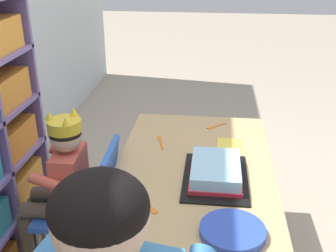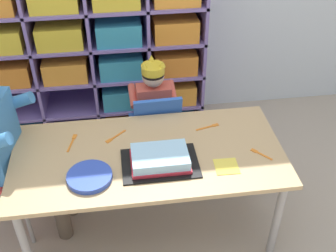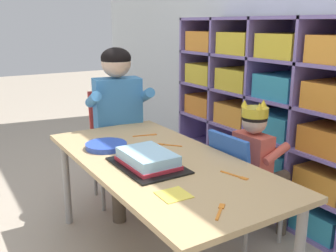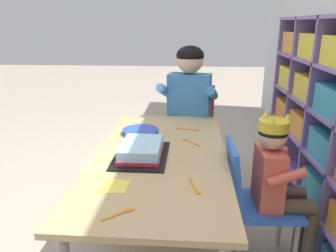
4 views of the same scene
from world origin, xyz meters
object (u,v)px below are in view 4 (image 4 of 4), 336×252
activity_table (160,162)px  classroom_chair_adult_side (190,124)px  adult_helper_seated (188,104)px  paper_plate_stack (140,131)px  classroom_chair_blue (252,198)px  fork_by_napkin (189,129)px  fork_beside_plate_stack (190,142)px  birthday_cake_on_tray (141,151)px  child_with_crown (278,175)px  fork_near_child_seat (121,213)px  fork_at_table_front_edge (195,187)px

activity_table → classroom_chair_adult_side: (-0.83, 0.15, -0.05)m
adult_helper_seated → paper_plate_stack: (0.42, -0.28, -0.08)m
activity_table → classroom_chair_blue: (0.09, 0.46, -0.14)m
fork_by_napkin → fork_beside_plate_stack: 0.22m
birthday_cake_on_tray → fork_by_napkin: (-0.44, 0.23, -0.03)m
child_with_crown → fork_by_napkin: child_with_crown is taller
fork_near_child_seat → fork_beside_plate_stack: same height
paper_plate_stack → fork_at_table_front_edge: size_ratio=1.58×
paper_plate_stack → fork_at_table_front_edge: paper_plate_stack is taller
child_with_crown → birthday_cake_on_tray: child_with_crown is taller
paper_plate_stack → adult_helper_seated: bearing=146.5°
activity_table → classroom_chair_adult_side: size_ratio=1.86×
adult_helper_seated → paper_plate_stack: 0.51m
adult_helper_seated → fork_beside_plate_stack: bearing=-77.2°
classroom_chair_adult_side → paper_plate_stack: classroom_chair_adult_side is taller
paper_plate_stack → fork_beside_plate_stack: bearing=66.8°
paper_plate_stack → birthday_cake_on_tray: bearing=9.6°
adult_helper_seated → fork_near_child_seat: (1.28, -0.21, -0.09)m
fork_near_child_seat → fork_at_table_front_edge: 0.33m
classroom_chair_adult_side → birthday_cake_on_tray: classroom_chair_adult_side is taller
child_with_crown → birthday_cake_on_tray: (-0.04, -0.67, 0.09)m
activity_table → child_with_crown: child_with_crown is taller
paper_plate_stack → fork_by_napkin: (-0.10, 0.29, -0.01)m
classroom_chair_adult_side → adult_helper_seated: adult_helper_seated is taller
classroom_chair_blue → birthday_cake_on_tray: (-0.04, -0.55, 0.22)m
birthday_cake_on_tray → fork_at_table_front_edge: birthday_cake_on_tray is taller
activity_table → classroom_chair_blue: size_ratio=2.14×
fork_at_table_front_edge → adult_helper_seated: bearing=-12.6°
birthday_cake_on_tray → paper_plate_stack: 0.35m
adult_helper_seated → fork_at_table_front_edge: 1.07m
paper_plate_stack → fork_by_napkin: size_ratio=1.51×
fork_at_table_front_edge → fork_beside_plate_stack: (-0.52, -0.02, 0.00)m
birthday_cake_on_tray → fork_by_napkin: 0.50m
fork_near_child_seat → paper_plate_stack: bearing=-126.8°
classroom_chair_adult_side → fork_near_child_seat: (1.40, -0.23, 0.10)m
birthday_cake_on_tray → fork_at_table_front_edge: size_ratio=2.78×
fork_by_napkin → fork_at_table_front_edge: size_ratio=1.05×
activity_table → birthday_cake_on_tray: birthday_cake_on_tray is taller
adult_helper_seated → birthday_cake_on_tray: bearing=-95.7°
child_with_crown → fork_beside_plate_stack: (-0.25, -0.42, 0.06)m
fork_by_napkin → fork_at_table_front_edge: 0.75m
paper_plate_stack → fork_at_table_front_edge: (0.65, 0.32, -0.01)m
fork_beside_plate_stack → classroom_chair_blue: bearing=9.7°
fork_at_table_front_edge → paper_plate_stack: bearing=11.3°
adult_helper_seated → fork_at_table_front_edge: bearing=-77.4°
child_with_crown → fork_by_napkin: bearing=40.2°
child_with_crown → adult_helper_seated: size_ratio=0.77×
activity_table → paper_plate_stack: paper_plate_stack is taller
classroom_chair_adult_side → adult_helper_seated: 0.23m
classroom_chair_blue → paper_plate_stack: classroom_chair_blue is taller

